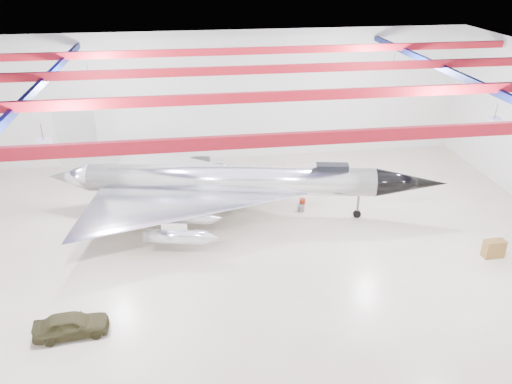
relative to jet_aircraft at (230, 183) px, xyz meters
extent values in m
plane|color=#B8AA92|center=(1.43, -4.35, -2.43)|extent=(40.00, 40.00, 0.00)
plane|color=silver|center=(1.43, 10.65, 3.07)|extent=(40.00, 0.00, 40.00)
plane|color=#0A0F38|center=(1.43, -4.35, 8.57)|extent=(40.00, 40.00, 0.00)
cube|color=maroon|center=(1.43, -13.35, 7.97)|extent=(39.50, 0.25, 0.50)
cube|color=maroon|center=(1.43, -7.35, 7.97)|extent=(39.50, 0.25, 0.50)
cube|color=maroon|center=(1.43, -1.35, 7.97)|extent=(39.50, 0.25, 0.50)
cube|color=maroon|center=(1.43, 4.65, 7.97)|extent=(39.50, 0.25, 0.50)
cube|color=#0D1952|center=(-10.57, -4.35, 7.67)|extent=(0.25, 29.50, 0.40)
cube|color=#0D1952|center=(13.43, -4.35, 7.67)|extent=(0.25, 29.50, 0.40)
cube|color=silver|center=(-8.57, -10.35, 7.27)|extent=(0.55, 0.55, 0.25)
cube|color=silver|center=(11.43, -10.35, 7.27)|extent=(0.55, 0.55, 0.25)
cube|color=silver|center=(-8.57, 1.65, 7.27)|extent=(0.55, 0.55, 0.25)
cube|color=silver|center=(11.43, 1.65, 7.27)|extent=(0.55, 0.55, 0.25)
cylinder|color=silver|center=(0.05, -0.01, 0.28)|extent=(19.43, 5.56, 1.94)
cone|color=black|center=(11.97, -2.30, 0.28)|extent=(5.13, 2.82, 1.94)
cone|color=silver|center=(-10.91, 2.09, 0.28)|extent=(3.22, 2.45, 1.94)
cube|color=silver|center=(-9.95, 1.91, 2.81)|extent=(2.69, 0.63, 4.37)
cube|color=black|center=(6.72, -1.29, 1.30)|extent=(2.24, 1.16, 0.49)
cylinder|color=silver|center=(-3.81, -4.70, -1.08)|extent=(3.79, 1.55, 0.87)
cylinder|color=silver|center=(-3.35, -2.32, -1.08)|extent=(3.79, 1.55, 0.87)
cylinder|color=silver|center=(-2.26, 3.40, -1.08)|extent=(3.79, 1.55, 0.87)
cylinder|color=silver|center=(-1.80, 5.78, -1.08)|extent=(3.79, 1.55, 0.87)
cylinder|color=#59595B|center=(8.63, -1.66, -1.56)|extent=(0.17, 0.17, 1.75)
cylinder|color=black|center=(8.63, -1.66, -2.16)|extent=(0.57, 0.31, 0.54)
cylinder|color=#59595B|center=(-4.22, -1.66, -1.56)|extent=(0.17, 0.17, 1.75)
cylinder|color=black|center=(-4.22, -1.66, -2.16)|extent=(0.57, 0.31, 0.54)
cylinder|color=#59595B|center=(-3.30, 3.10, -1.56)|extent=(0.17, 0.17, 1.75)
cylinder|color=black|center=(-3.30, 3.10, -2.16)|extent=(0.57, 0.31, 0.54)
imported|color=#34301A|center=(-8.82, -10.92, -1.84)|extent=(3.63, 1.74, 1.20)
cube|color=brown|center=(15.19, -7.57, -1.87)|extent=(1.25, 0.64, 1.13)
cube|color=olive|center=(-2.99, -0.38, -2.24)|extent=(0.63, 0.55, 0.38)
cube|color=maroon|center=(-0.19, 4.10, -2.28)|extent=(0.49, 0.41, 0.31)
cylinder|color=#59595B|center=(5.00, -0.17, -2.23)|extent=(0.47, 0.47, 0.42)
cube|color=olive|center=(2.78, 4.55, -2.21)|extent=(0.79, 0.72, 0.45)
cylinder|color=maroon|center=(5.35, 0.91, -2.24)|extent=(0.44, 0.44, 0.38)
cube|color=olive|center=(-0.13, 1.28, -2.22)|extent=(0.62, 0.50, 0.43)
cylinder|color=#59595B|center=(5.70, 5.59, -2.26)|extent=(0.44, 0.44, 0.36)
camera|label=1|loc=(-2.73, -30.72, 14.45)|focal=35.00mm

